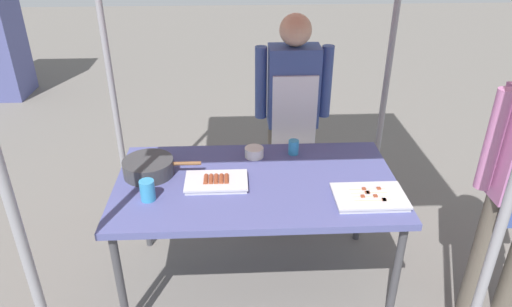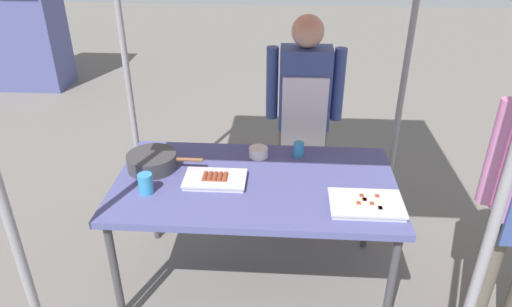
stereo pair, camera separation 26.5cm
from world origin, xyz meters
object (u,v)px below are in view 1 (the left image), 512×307
condiment_bowl (254,152)px  drink_cup_near_edge (294,147)px  cooking_wok (149,167)px  drink_cup_by_wok (147,190)px  stall_table (256,189)px  tray_grilled_sausages (216,182)px  vendor_woman (293,107)px  tray_meat_skewers (369,197)px

condiment_bowl → drink_cup_near_edge: (0.25, 0.03, 0.02)m
cooking_wok → drink_cup_by_wok: bearing=-82.6°
stall_table → tray_grilled_sausages: (-0.23, -0.03, 0.07)m
tray_grilled_sausages → vendor_woman: size_ratio=0.23×
stall_table → tray_meat_skewers: 0.64m
stall_table → vendor_woman: (0.29, 0.71, 0.21)m
stall_table → tray_meat_skewers: bearing=-20.4°
stall_table → vendor_woman: vendor_woman is taller
stall_table → condiment_bowl: condiment_bowl is taller
cooking_wok → drink_cup_near_edge: cooking_wok is taller
drink_cup_by_wok → cooking_wok: bearing=97.4°
stall_table → condiment_bowl: size_ratio=13.66×
cooking_wok → drink_cup_near_edge: (0.87, 0.21, -0.00)m
cooking_wok → vendor_woman: 1.09m
drink_cup_by_wok → vendor_woman: 1.24m
tray_grilled_sausages → tray_meat_skewers: size_ratio=0.92×
condiment_bowl → vendor_woman: size_ratio=0.08×
tray_meat_skewers → cooking_wok: 1.26m
cooking_wok → drink_cup_by_wok: size_ratio=3.92×
stall_table → tray_grilled_sausages: tray_grilled_sausages is taller
tray_meat_skewers → drink_cup_by_wok: 1.18m
condiment_bowl → drink_cup_near_edge: 0.25m
cooking_wok → drink_cup_near_edge: bearing=13.5°
drink_cup_near_edge → vendor_woman: (0.04, 0.40, 0.11)m
vendor_woman → cooking_wok: bearing=33.8°
condiment_bowl → drink_cup_near_edge: bearing=6.0°
tray_grilled_sausages → drink_cup_by_wok: bearing=-159.8°
tray_grilled_sausages → condiment_bowl: (0.23, 0.32, 0.01)m
cooking_wok → vendor_woman: (0.91, 0.61, 0.10)m
tray_grilled_sausages → cooking_wok: (-0.39, 0.13, 0.03)m
stall_table → drink_cup_by_wok: 0.62m
tray_grilled_sausages → tray_meat_skewers: tray_grilled_sausages is taller
drink_cup_near_edge → vendor_woman: bearing=84.7°
tray_meat_skewers → condiment_bowl: condiment_bowl is taller
stall_table → drink_cup_by_wok: bearing=-164.6°
tray_grilled_sausages → drink_cup_by_wok: (-0.36, -0.13, 0.04)m
tray_grilled_sausages → stall_table: bearing=7.4°
drink_cup_near_edge → drink_cup_by_wok: (-0.83, -0.47, 0.01)m
stall_table → vendor_woman: 0.79m
cooking_wok → vendor_woman: size_ratio=0.29×
cooking_wok → stall_table: bearing=-9.5°
stall_table → drink_cup_by_wok: drink_cup_by_wok is taller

